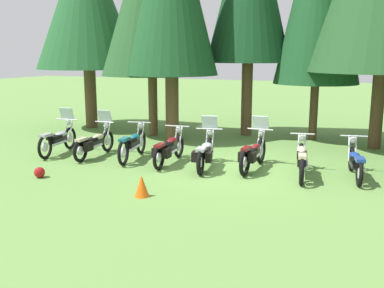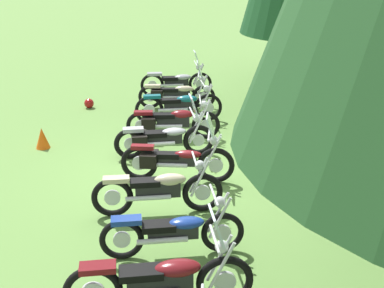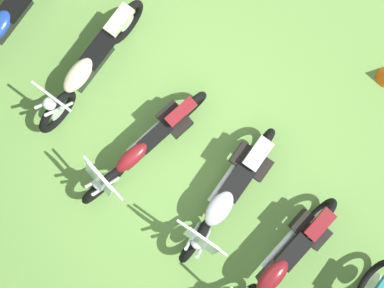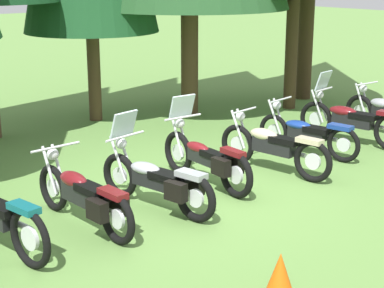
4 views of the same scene
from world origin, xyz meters
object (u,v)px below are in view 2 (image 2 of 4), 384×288
object	(u,v)px
motorcycle_0	(177,81)
motorcycle_5	(176,160)
traffic_cone	(42,138)
motorcycle_1	(176,93)
motorcycle_6	(159,190)
dropped_helmet	(89,103)
motorcycle_3	(171,121)
motorcycle_7	(174,231)
motorcycle_2	(180,105)
motorcycle_8	(162,279)
motorcycle_4	(163,138)

from	to	relation	value
motorcycle_0	motorcycle_5	xyz separation A→B (m)	(6.06, 0.39, -0.02)
traffic_cone	motorcycle_1	bearing A→B (deg)	138.34
motorcycle_6	dropped_helmet	bearing A→B (deg)	104.08
motorcycle_1	traffic_cone	world-z (taller)	motorcycle_1
motorcycle_0	motorcycle_1	bearing A→B (deg)	-96.84
motorcycle_6	traffic_cone	distance (m)	4.18
motorcycle_3	traffic_cone	size ratio (longest dim) A/B	4.64
motorcycle_0	motorcycle_3	distance (m)	3.72
traffic_cone	motorcycle_0	bearing A→B (deg)	148.02
motorcycle_6	motorcycle_7	world-z (taller)	motorcycle_6
motorcycle_5	motorcycle_1	bearing A→B (deg)	95.93
motorcycle_1	motorcycle_2	size ratio (longest dim) A/B	0.96
motorcycle_7	motorcycle_8	bearing A→B (deg)	-101.82
motorcycle_8	motorcycle_5	bearing A→B (deg)	81.68
motorcycle_6	dropped_helmet	xyz separation A→B (m)	(-6.02, -2.62, -0.32)
motorcycle_1	traffic_cone	xyz separation A→B (m)	(3.15, -2.81, -0.20)
motorcycle_8	motorcycle_4	bearing A→B (deg)	85.34
motorcycle_3	motorcycle_8	xyz separation A→B (m)	(6.17, 0.39, 0.04)
motorcycle_4	dropped_helmet	world-z (taller)	motorcycle_4
motorcycle_2	motorcycle_5	distance (m)	3.57
motorcycle_4	motorcycle_6	xyz separation A→B (m)	(2.52, 0.17, 0.01)
motorcycle_5	motorcycle_4	bearing A→B (deg)	108.11
motorcycle_3	motorcycle_7	world-z (taller)	motorcycle_3
motorcycle_3	motorcycle_6	distance (m)	3.65
motorcycle_8	dropped_helmet	xyz separation A→B (m)	(-8.54, -2.92, -0.35)
motorcycle_5	dropped_helmet	size ratio (longest dim) A/B	8.22
motorcycle_3	motorcycle_4	distance (m)	1.13
motorcycle_4	dropped_helmet	distance (m)	4.28
motorcycle_1	dropped_helmet	distance (m)	2.48
traffic_cone	motorcycle_6	bearing A→B (deg)	45.31
motorcycle_1	motorcycle_4	xyz separation A→B (m)	(3.57, -0.01, 0.00)
motorcycle_4	traffic_cone	world-z (taller)	motorcycle_4
motorcycle_0	motorcycle_7	bearing A→B (deg)	-95.09
motorcycle_2	motorcycle_4	size ratio (longest dim) A/B	1.04
motorcycle_8	motorcycle_0	bearing A→B (deg)	82.94
motorcycle_0	motorcycle_7	size ratio (longest dim) A/B	1.02
motorcycle_0	motorcycle_3	bearing A→B (deg)	-96.89
motorcycle_7	dropped_helmet	xyz separation A→B (m)	(-7.28, -2.97, -0.29)
motorcycle_1	motorcycle_8	size ratio (longest dim) A/B	0.92
motorcycle_5	traffic_cone	bearing A→B (deg)	154.39
motorcycle_3	dropped_helmet	world-z (taller)	motorcycle_3
motorcycle_0	traffic_cone	size ratio (longest dim) A/B	4.52
motorcycle_3	traffic_cone	xyz separation A→B (m)	(0.71, -2.88, -0.20)
motorcycle_3	motorcycle_5	xyz separation A→B (m)	(2.35, 0.27, 0.01)
traffic_cone	dropped_helmet	xyz separation A→B (m)	(-3.09, 0.35, -0.11)
motorcycle_5	motorcycle_7	distance (m)	2.56
motorcycle_8	traffic_cone	world-z (taller)	motorcycle_8
motorcycle_5	motorcycle_0	bearing A→B (deg)	95.45
motorcycle_2	motorcycle_3	distance (m)	1.22
dropped_helmet	traffic_cone	bearing A→B (deg)	-6.38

